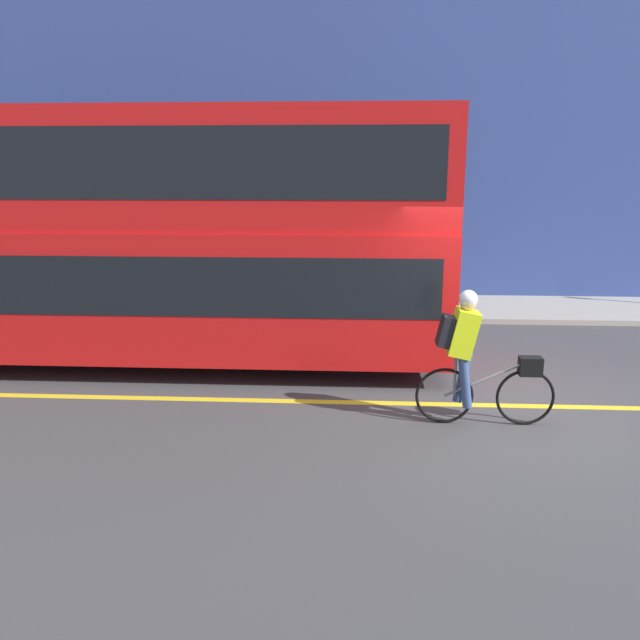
{
  "coord_description": "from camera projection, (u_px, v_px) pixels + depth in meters",
  "views": [
    {
      "loc": [
        -1.84,
        -7.5,
        2.94
      ],
      "look_at": [
        -2.31,
        0.6,
        1.0
      ],
      "focal_mm": 35.0,
      "sensor_mm": 36.0,
      "label": 1
    }
  ],
  "objects": [
    {
      "name": "ground_plane",
      "position": [
        500.0,
        410.0,
        7.87
      ],
      "size": [
        80.0,
        80.0,
        0.0
      ],
      "primitive_type": "plane",
      "color": "#424244"
    },
    {
      "name": "road_center_line",
      "position": [
        497.0,
        405.0,
        8.03
      ],
      "size": [
        50.0,
        0.14,
        0.01
      ],
      "primitive_type": "cube",
      "color": "yellow",
      "rests_on": "ground_plane"
    },
    {
      "name": "sidewalk_curb",
      "position": [
        440.0,
        308.0,
        13.51
      ],
      "size": [
        60.0,
        2.45,
        0.11
      ],
      "color": "#A8A399",
      "rests_on": "ground_plane"
    },
    {
      "name": "building_facade",
      "position": [
        442.0,
        79.0,
        13.71
      ],
      "size": [
        60.0,
        0.3,
        9.84
      ],
      "color": "#33478C",
      "rests_on": "ground_plane"
    },
    {
      "name": "bus",
      "position": [
        81.0,
        228.0,
        9.53
      ],
      "size": [
        11.15,
        2.55,
        3.79
      ],
      "color": "black",
      "rests_on": "ground_plane"
    },
    {
      "name": "cyclist_on_bike",
      "position": [
        472.0,
        353.0,
        7.26
      ],
      "size": [
        1.63,
        0.32,
        1.62
      ],
      "color": "black",
      "rests_on": "ground_plane"
    },
    {
      "name": "trash_bin",
      "position": [
        185.0,
        281.0,
        13.57
      ],
      "size": [
        0.48,
        0.48,
        1.0
      ],
      "color": "#262628",
      "rests_on": "sidewalk_curb"
    }
  ]
}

